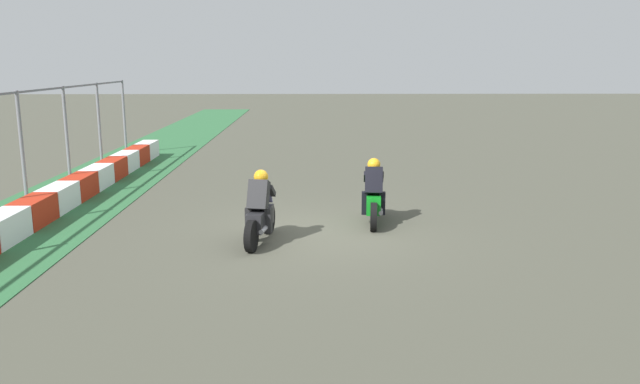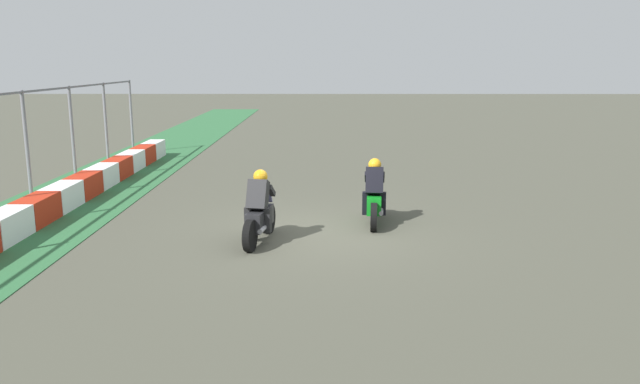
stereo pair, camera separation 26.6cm
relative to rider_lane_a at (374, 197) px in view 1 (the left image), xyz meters
name	(u,v)px [view 1 (the left image)]	position (x,y,z in m)	size (l,w,h in m)	color
ground_plane	(320,233)	(-0.85, 1.25, -0.62)	(120.00, 120.00, 0.00)	#4B4B3E
grass_verge	(10,234)	(-0.85, 8.00, -0.62)	(72.00, 3.58, 0.02)	#2E663A
track_barrier	(19,220)	(-0.85, 7.79, -0.30)	(23.11, 0.60, 0.64)	red
rider_lane_a	(374,197)	(0.00, 0.00, 0.00)	(2.04, 0.56, 1.51)	black
rider_lane_b	(260,213)	(-1.53, 2.50, 0.00)	(2.03, 0.61, 1.51)	black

